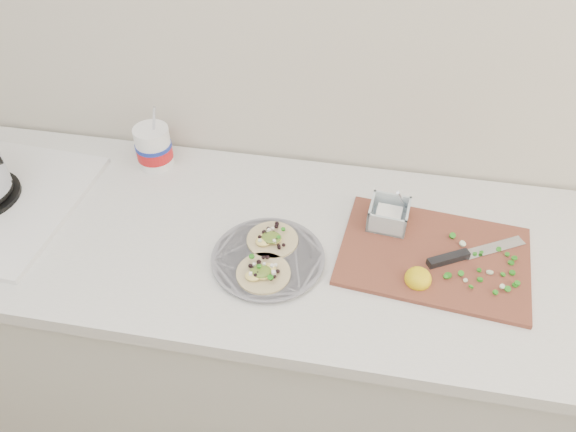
# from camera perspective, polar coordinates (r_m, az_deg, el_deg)

# --- Properties ---
(counter) EXTENTS (2.44, 0.66, 0.90)m
(counter) POSITION_cam_1_polar(r_m,az_deg,el_deg) (1.79, -7.11, -11.22)
(counter) COLOR beige
(counter) RESTS_ON ground
(taco_plate) EXTENTS (0.27, 0.27, 0.04)m
(taco_plate) POSITION_cam_1_polar(r_m,az_deg,el_deg) (1.33, -2.05, -4.08)
(taco_plate) COLOR slate
(taco_plate) RESTS_ON counter
(tub) EXTENTS (0.10, 0.10, 0.23)m
(tub) POSITION_cam_1_polar(r_m,az_deg,el_deg) (1.62, -13.48, 7.07)
(tub) COLOR white
(tub) RESTS_ON counter
(cutboard) EXTENTS (0.47, 0.35, 0.07)m
(cutboard) POSITION_cam_1_polar(r_m,az_deg,el_deg) (1.39, 14.45, -3.28)
(cutboard) COLOR brown
(cutboard) RESTS_ON counter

